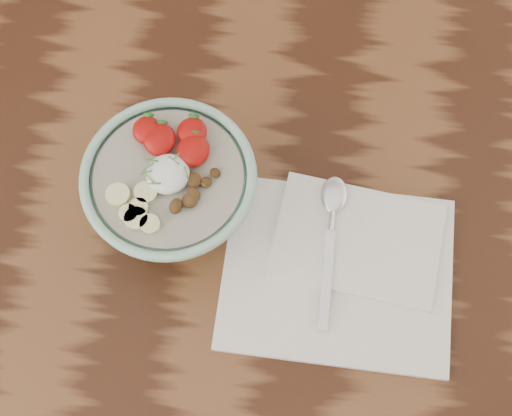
# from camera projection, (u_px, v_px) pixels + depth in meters

# --- Properties ---
(table) EXTENTS (1.60, 0.90, 0.75)m
(table) POSITION_uv_depth(u_px,v_px,m) (160.00, 232.00, 0.99)
(table) COLOR #34190D
(table) RESTS_ON ground
(breakfast_bowl) EXTENTS (0.20, 0.20, 0.13)m
(breakfast_bowl) POSITION_uv_depth(u_px,v_px,m) (172.00, 190.00, 0.84)
(breakfast_bowl) COLOR #93C6AB
(breakfast_bowl) RESTS_ON table
(napkin) EXTENTS (0.28, 0.24, 0.02)m
(napkin) POSITION_uv_depth(u_px,v_px,m) (341.00, 266.00, 0.87)
(napkin) COLOR white
(napkin) RESTS_ON table
(spoon) EXTENTS (0.03, 0.20, 0.01)m
(spoon) POSITION_uv_depth(u_px,v_px,m) (332.00, 215.00, 0.88)
(spoon) COLOR silver
(spoon) RESTS_ON napkin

